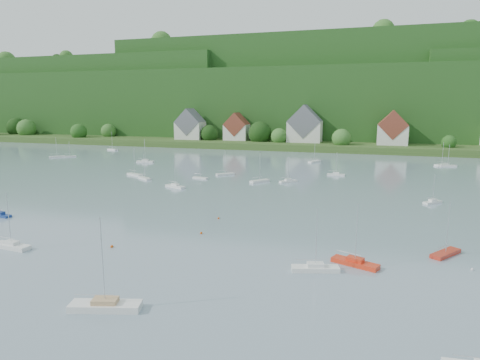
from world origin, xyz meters
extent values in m
cube|color=#33511E|center=(0.00, 200.00, 1.50)|extent=(600.00, 60.00, 3.00)
cube|color=#163C13|center=(0.00, 275.00, 20.00)|extent=(620.00, 160.00, 40.00)
cube|color=#163C13|center=(-150.00, 260.00, 24.00)|extent=(200.00, 120.00, 52.00)
cube|color=#163C13|center=(10.00, 270.00, 28.00)|extent=(240.00, 130.00, 60.00)
sphere|color=#315F23|center=(-162.23, 187.01, 6.64)|extent=(11.19, 11.19, 11.19)
sphere|color=#315F23|center=(-108.08, 191.48, 5.80)|extent=(8.61, 8.61, 8.61)
sphere|color=#1D5018|center=(-119.76, 180.47, 5.94)|extent=(9.03, 9.03, 9.03)
sphere|color=#315F23|center=(-6.80, 183.88, 5.66)|extent=(8.19, 8.19, 8.19)
sphere|color=#315F23|center=(-51.96, 186.07, 5.11)|extent=(6.49, 6.49, 6.49)
sphere|color=#315F23|center=(46.85, 192.08, 6.95)|extent=(12.16, 12.16, 12.16)
sphere|color=#315F23|center=(22.99, 179.93, 5.84)|extent=(8.73, 8.73, 8.73)
sphere|color=black|center=(-43.87, 185.86, 6.03)|extent=(9.32, 9.32, 9.32)
sphere|color=black|center=(-170.45, 193.35, 6.09)|extent=(9.50, 9.50, 9.50)
sphere|color=black|center=(-174.62, 191.87, 6.87)|extent=(11.91, 11.91, 11.91)
sphere|color=#1D5018|center=(67.84, 181.69, 5.03)|extent=(6.24, 6.24, 6.24)
sphere|color=black|center=(-17.00, 186.36, 6.87)|extent=(11.92, 11.92, 11.92)
sphere|color=#315F23|center=(-119.71, 228.54, 51.84)|extent=(10.52, 10.52, 10.52)
sphere|color=#315F23|center=(-223.02, 236.35, 52.41)|extent=(13.75, 13.75, 13.75)
sphere|color=#1D5018|center=(-84.27, 263.14, 51.80)|extent=(10.29, 10.29, 10.29)
sphere|color=black|center=(-190.36, 258.01, 51.80)|extent=(10.31, 10.31, 10.31)
sphere|color=black|center=(-175.19, 233.35, 51.42)|extent=(8.14, 8.14, 8.14)
sphere|color=#315F23|center=(-177.57, 262.59, 51.25)|extent=(7.15, 7.15, 7.15)
sphere|color=black|center=(-243.68, 258.03, 52.04)|extent=(11.66, 11.66, 11.66)
sphere|color=black|center=(-68.16, 251.39, 51.26)|extent=(7.18, 7.18, 7.18)
sphere|color=#315F23|center=(-157.98, 221.69, 51.56)|extent=(8.89, 8.89, 8.89)
sphere|color=black|center=(-193.31, 253.95, 51.74)|extent=(9.97, 9.97, 9.97)
sphere|color=#1D5018|center=(39.50, 255.03, 60.25)|extent=(12.83, 12.83, 12.83)
sphere|color=#315F23|center=(-39.93, 242.18, 59.43)|extent=(8.18, 8.18, 8.18)
sphere|color=#1D5018|center=(1.11, 279.65, 60.23)|extent=(12.73, 12.73, 12.73)
sphere|color=#1D5018|center=(83.40, 244.53, 60.01)|extent=(11.50, 11.50, 11.50)
sphere|color=#1D5018|center=(60.71, 274.89, 60.56)|extent=(14.65, 14.65, 14.65)
sphere|color=#315F23|center=(39.25, 231.29, 60.09)|extent=(11.95, 11.95, 11.95)
sphere|color=#315F23|center=(-47.14, 274.29, 59.24)|extent=(7.07, 7.07, 7.07)
sphere|color=black|center=(-3.47, 243.31, 59.44)|extent=(8.21, 8.21, 8.21)
sphere|color=#315F23|center=(-22.82, 267.10, 60.14)|extent=(12.24, 12.24, 12.24)
sphere|color=#315F23|center=(-95.50, 235.90, 60.39)|extent=(13.65, 13.65, 13.65)
sphere|color=#1D5018|center=(78.67, 255.82, 47.71)|extent=(9.78, 9.78, 9.78)
sphere|color=#1D5018|center=(-39.98, 262.14, 42.10)|extent=(12.01, 12.01, 12.01)
sphere|color=black|center=(-3.70, 272.21, 42.75)|extent=(15.72, 15.72, 15.72)
sphere|color=#1D5018|center=(10.88, 267.92, 41.84)|extent=(10.54, 10.54, 10.54)
sphere|color=#1D5018|center=(-193.30, 298.62, 41.43)|extent=(8.18, 8.18, 8.18)
sphere|color=black|center=(-175.91, 289.59, 41.53)|extent=(8.74, 8.74, 8.74)
sphere|color=black|center=(-191.77, 268.51, 42.69)|extent=(15.38, 15.38, 15.38)
cube|color=beige|center=(-55.00, 187.00, 7.50)|extent=(14.00, 10.00, 9.00)
cube|color=slate|center=(-55.00, 187.00, 12.00)|extent=(14.00, 10.40, 14.00)
cube|color=beige|center=(-30.00, 189.00, 7.00)|extent=(12.00, 9.00, 8.00)
cube|color=brown|center=(-30.00, 189.00, 11.00)|extent=(12.00, 9.36, 12.00)
cube|color=beige|center=(5.00, 188.00, 8.00)|extent=(16.00, 11.00, 10.00)
cube|color=slate|center=(5.00, 188.00, 13.00)|extent=(16.00, 11.44, 16.00)
cube|color=beige|center=(45.00, 186.00, 7.50)|extent=(13.00, 10.00, 9.00)
cube|color=brown|center=(45.00, 186.00, 12.00)|extent=(13.00, 10.40, 13.00)
cube|color=white|center=(-15.19, 31.64, 0.31)|extent=(6.43, 2.31, 0.63)
cube|color=white|center=(-15.19, 31.64, 0.88)|extent=(2.30, 1.42, 0.50)
cylinder|color=silver|center=(-15.19, 31.64, 4.56)|extent=(0.10, 0.10, 7.87)
cylinder|color=silver|center=(-16.13, 31.72, 1.53)|extent=(3.46, 0.39, 0.08)
cube|color=navy|center=(-31.70, 45.16, 0.24)|extent=(4.85, 1.97, 0.47)
cube|color=navy|center=(-31.70, 45.16, 0.72)|extent=(1.76, 1.15, 0.50)
cube|color=white|center=(9.53, 19.58, 0.37)|extent=(7.71, 4.00, 0.74)
cube|color=tan|center=(9.53, 19.58, 0.99)|extent=(2.89, 2.10, 0.50)
cylinder|color=silver|center=(9.53, 19.58, 5.38)|extent=(0.10, 0.10, 9.28)
cylinder|color=silver|center=(8.46, 19.28, 1.64)|extent=(3.95, 1.17, 0.08)
cube|color=white|center=(29.26, 36.41, 0.30)|extent=(6.32, 3.29, 0.61)
cube|color=white|center=(29.26, 36.41, 0.86)|extent=(2.38, 1.73, 0.50)
cylinder|color=silver|center=(29.26, 36.41, 4.41)|extent=(0.10, 0.10, 7.61)
cylinder|color=silver|center=(28.38, 36.16, 1.51)|extent=(3.24, 0.99, 0.08)
cylinder|color=silver|center=(44.24, 18.94, 1.62)|extent=(3.98, 0.45, 0.08)
cube|color=red|center=(34.08, 39.91, 0.31)|extent=(6.49, 3.95, 0.63)
cube|color=red|center=(34.08, 39.91, 0.88)|extent=(2.50, 1.95, 0.50)
cylinder|color=silver|center=(34.08, 39.91, 4.55)|extent=(0.10, 0.10, 7.85)
cylinder|color=silver|center=(33.21, 40.26, 1.53)|extent=(3.24, 1.35, 0.08)
cube|color=red|center=(46.28, 47.58, 0.29)|extent=(4.72, 5.60, 0.58)
cylinder|color=silver|center=(46.28, 47.58, 4.18)|extent=(0.10, 0.10, 7.21)
cylinder|color=silver|center=(45.77, 46.89, 1.48)|extent=(1.94, 2.60, 0.08)
sphere|color=#D04906|center=(-1.10, 36.39, 0.00)|extent=(0.47, 0.47, 0.47)
sphere|color=#D04906|center=(9.18, 46.54, 0.00)|extent=(0.42, 0.42, 0.42)
sphere|color=#D04906|center=(8.79, 56.01, 0.00)|extent=(0.40, 0.40, 0.40)
sphere|color=silver|center=(48.70, 42.67, 0.00)|extent=(0.40, 0.40, 0.40)
cube|color=white|center=(6.80, 94.41, 0.30)|extent=(4.86, 5.76, 0.59)
cylinder|color=silver|center=(6.80, 94.41, 4.30)|extent=(0.10, 0.10, 7.42)
cylinder|color=silver|center=(6.27, 93.69, 1.49)|extent=(2.00, 2.67, 0.08)
cube|color=white|center=(-43.36, 119.80, 0.32)|extent=(6.60, 2.43, 0.65)
cube|color=white|center=(-43.36, 119.80, 0.90)|extent=(2.37, 1.48, 0.50)
cylinder|color=silver|center=(-43.36, 119.80, 4.68)|extent=(0.10, 0.10, 8.06)
cylinder|color=silver|center=(-44.32, 119.70, 1.55)|extent=(3.54, 0.43, 0.08)
cube|color=white|center=(-80.95, 125.09, 0.24)|extent=(4.35, 4.22, 0.47)
cylinder|color=silver|center=(-80.95, 125.09, 3.43)|extent=(0.10, 0.10, 5.92)
cylinder|color=silver|center=(-81.46, 124.60, 1.37)|extent=(1.95, 1.85, 0.08)
cube|color=white|center=(59.78, 143.25, 0.31)|extent=(5.49, 5.61, 0.61)
cylinder|color=silver|center=(59.78, 143.25, 4.45)|extent=(0.10, 0.10, 7.67)
cylinder|color=silver|center=(59.14, 142.59, 1.51)|extent=(2.40, 2.48, 0.08)
cube|color=white|center=(48.92, 81.38, 0.23)|extent=(4.28, 4.20, 0.47)
cube|color=white|center=(48.92, 81.38, 0.72)|extent=(1.82, 1.80, 0.50)
cylinder|color=silver|center=(48.92, 81.38, 3.40)|extent=(0.10, 0.10, 5.86)
cylinder|color=silver|center=(48.41, 80.89, 1.37)|extent=(1.91, 1.85, 0.08)
cube|color=white|center=(-10.95, 94.47, 0.23)|extent=(4.80, 2.09, 0.46)
cylinder|color=silver|center=(-10.95, 94.47, 3.37)|extent=(0.10, 0.10, 5.81)
cylinder|color=silver|center=(-11.63, 94.59, 1.36)|extent=(2.53, 0.52, 0.08)
cube|color=white|center=(-6.12, 102.46, 0.28)|extent=(5.23, 4.85, 0.56)
cylinder|color=silver|center=(-6.12, 102.46, 4.05)|extent=(0.10, 0.10, 6.98)
cylinder|color=silver|center=(-6.75, 101.91, 1.46)|extent=(2.36, 2.08, 0.08)
cube|color=white|center=(14.40, 96.44, 0.26)|extent=(4.82, 4.43, 0.51)
cube|color=white|center=(14.40, 96.44, 0.76)|extent=(2.02, 1.93, 0.50)
cylinder|color=silver|center=(14.40, 96.44, 3.72)|extent=(0.10, 0.10, 6.41)
cylinder|color=silver|center=(13.82, 95.94, 1.41)|extent=(2.19, 1.90, 0.08)
cube|color=white|center=(-84.90, 122.35, 0.30)|extent=(5.36, 5.35, 0.59)
cylinder|color=silver|center=(-84.90, 122.35, 4.29)|extent=(0.10, 0.10, 7.40)
cylinder|color=silver|center=(-85.53, 121.72, 1.49)|extent=(2.36, 2.36, 0.08)
cube|color=white|center=(-31.74, 93.47, 0.31)|extent=(6.29, 4.02, 0.61)
cylinder|color=silver|center=(-31.74, 93.47, 4.43)|extent=(0.10, 0.10, 7.64)
cylinder|color=silver|center=(-32.58, 93.84, 1.51)|extent=(3.11, 1.42, 0.08)
cube|color=white|center=(-12.07, 80.51, 0.29)|extent=(6.06, 3.60, 0.59)
cube|color=white|center=(-12.07, 80.51, 0.84)|extent=(2.32, 1.80, 0.50)
cylinder|color=silver|center=(-12.07, 80.51, 4.24)|extent=(0.10, 0.10, 7.32)
cylinder|color=silver|center=(-12.89, 80.82, 1.49)|extent=(3.04, 1.21, 0.08)
cube|color=white|center=(61.43, 141.60, 0.28)|extent=(5.91, 3.24, 0.57)
cylinder|color=silver|center=(61.43, 141.60, 4.13)|extent=(0.10, 0.10, 7.12)
cylinder|color=silver|center=(60.62, 141.34, 1.47)|extent=(3.01, 1.02, 0.08)
cube|color=white|center=(26.06, 111.66, 0.26)|extent=(5.20, 1.49, 0.52)
cube|color=white|center=(26.06, 111.66, 0.77)|extent=(1.82, 1.03, 0.50)
cylinder|color=silver|center=(26.06, 111.66, 3.76)|extent=(0.10, 0.10, 6.48)
cylinder|color=silver|center=(25.29, 111.66, 1.42)|extent=(2.85, 0.10, 0.08)
cube|color=white|center=(-79.07, 151.98, 0.32)|extent=(6.50, 4.15, 0.63)
cylinder|color=silver|center=(-79.07, 151.98, 4.58)|extent=(0.10, 0.10, 7.90)
cylinder|color=silver|center=(-79.94, 152.36, 1.53)|extent=(3.22, 1.46, 0.08)
cube|color=white|center=(-25.82, 88.97, 0.27)|extent=(5.36, 4.30, 0.54)
cylinder|color=silver|center=(-25.82, 88.97, 3.94)|extent=(0.10, 0.10, 6.80)
cylinder|color=silver|center=(-26.50, 89.42, 1.44)|extent=(2.53, 1.73, 0.08)
cube|color=white|center=(16.18, 138.68, 0.29)|extent=(4.23, 5.95, 0.59)
cylinder|color=silver|center=(16.18, 138.68, 4.26)|extent=(0.10, 0.10, 7.34)
cylinder|color=silver|center=(15.76, 137.90, 1.49)|extent=(1.60, 2.88, 0.08)
camera|label=1|loc=(34.97, -14.84, 21.23)|focal=31.12mm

